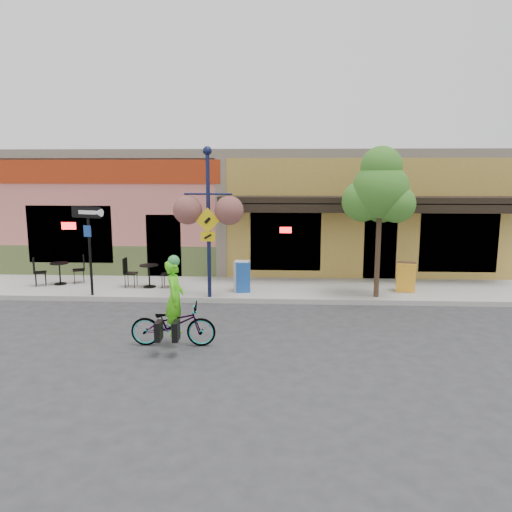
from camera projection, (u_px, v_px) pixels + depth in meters
The scene contains 14 objects.
ground at pixel (243, 308), 13.93m from camera, with size 90.00×90.00×0.00m, color #2D2D30.
sidewalk at pixel (248, 289), 15.89m from camera, with size 24.00×3.00×0.15m, color #9E9B93.
curb at pixel (244, 301), 14.46m from camera, with size 24.00×0.12×0.15m, color #A8A59E.
building at pixel (256, 207), 20.93m from camera, with size 18.20×8.20×4.50m, color #CE6F65, non-canonical shape.
bicycle at pixel (173, 324), 10.92m from camera, with size 0.65×1.86×0.98m, color maroon.
cyclist_rider at pixel (175, 309), 10.86m from camera, with size 0.61×0.40×1.66m, color #4ED816.
lamp_post at pixel (208, 223), 14.23m from camera, with size 1.38×0.55×4.33m, color #131A3E, non-canonical shape.
one_way_sign at pixel (90, 251), 14.56m from camera, with size 1.01×0.22×2.63m, color black, non-canonical shape.
cafe_set_left at pixel (60, 270), 16.09m from camera, with size 1.54×0.77×0.92m, color black, non-canonical shape.
cafe_set_right at pixel (149, 273), 15.70m from camera, with size 1.57×0.78×0.94m, color black, non-canonical shape.
newspaper_box_blue at pixel (243, 277), 15.13m from camera, with size 0.41×0.37×0.92m, color #1B4CA3, non-canonical shape.
newspaper_box_grey at pixel (242, 276), 15.24m from camera, with size 0.43×0.39×0.93m, color silver, non-canonical shape.
street_tree at pixel (379, 222), 14.26m from camera, with size 1.71×1.71×4.39m, color #3D7A26, non-canonical shape.
sandwich_board at pixel (406, 278), 14.97m from camera, with size 0.56×0.41×0.93m, color #FFAD28, non-canonical shape.
Camera 1 is at (1.04, -13.44, 3.84)m, focal length 35.00 mm.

